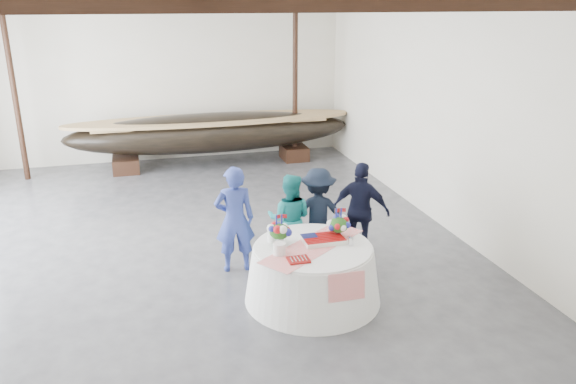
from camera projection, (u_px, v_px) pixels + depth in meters
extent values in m
cube|color=#3D3D42|center=(188.00, 242.00, 10.48)|extent=(10.00, 12.00, 0.01)
cube|color=silver|center=(161.00, 78.00, 15.21)|extent=(10.00, 0.02, 4.50)
cube|color=silver|center=(249.00, 285.00, 4.27)|extent=(10.00, 0.02, 4.50)
cube|color=silver|center=(438.00, 109.00, 10.98)|extent=(0.02, 12.00, 4.50)
cube|color=black|center=(197.00, 5.00, 5.89)|extent=(9.80, 0.12, 0.18)
cube|color=black|center=(177.00, 3.00, 8.17)|extent=(9.80, 0.12, 0.18)
cube|color=black|center=(166.00, 2.00, 10.45)|extent=(9.80, 0.12, 0.18)
cube|color=black|center=(159.00, 1.00, 12.73)|extent=(9.80, 0.12, 0.18)
cylinder|color=black|center=(14.00, 89.00, 13.40)|extent=(0.14, 0.14, 4.50)
cylinder|color=black|center=(295.00, 79.00, 15.14)|extent=(0.14, 0.14, 4.50)
cube|color=black|center=(126.00, 165.00, 14.67)|extent=(0.67, 0.86, 0.38)
cube|color=black|center=(294.00, 153.00, 15.81)|extent=(0.67, 0.86, 0.38)
ellipsoid|color=black|center=(212.00, 133.00, 15.01)|extent=(7.63, 1.53, 1.05)
cube|color=#9E7A4C|center=(212.00, 122.00, 14.91)|extent=(6.10, 1.00, 0.06)
cone|color=white|center=(313.00, 274.00, 8.37)|extent=(2.04, 2.04, 0.84)
cylinder|color=white|center=(313.00, 247.00, 8.23)|extent=(1.73, 1.73, 0.04)
cube|color=red|center=(313.00, 246.00, 8.23)|extent=(1.85, 1.55, 0.01)
cube|color=white|center=(323.00, 240.00, 8.35)|extent=(0.60, 0.40, 0.07)
cylinder|color=white|center=(279.00, 249.00, 7.92)|extent=(0.18, 0.18, 0.17)
cylinder|color=white|center=(273.00, 236.00, 8.36)|extent=(0.18, 0.18, 0.18)
cube|color=maroon|center=(298.00, 260.00, 7.75)|extent=(0.30, 0.24, 0.03)
cone|color=silver|center=(351.00, 241.00, 8.23)|extent=(0.09, 0.09, 0.12)
imported|color=navy|center=(235.00, 219.00, 9.14)|extent=(0.68, 0.47, 1.80)
imported|color=teal|center=(290.00, 219.00, 9.46)|extent=(0.94, 0.85, 1.58)
imported|color=black|center=(318.00, 214.00, 9.62)|extent=(1.16, 0.84, 1.63)
imported|color=black|center=(361.00, 210.00, 9.66)|extent=(1.05, 0.93, 1.70)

